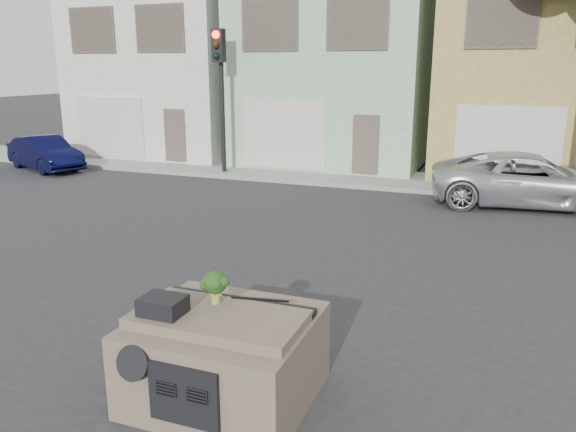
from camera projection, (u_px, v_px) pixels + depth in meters
The scene contains 12 objects.
ground_plane at pixel (308, 301), 9.39m from camera, with size 120.00×120.00×0.00m, color #303033.
sidewalk at pixel (409, 181), 18.85m from camera, with size 40.00×3.00×0.15m, color gray.
townhouse_white at pixel (183, 68), 25.31m from camera, with size 7.20×8.20×7.55m, color silver.
townhouse_mint at pixel (343, 68), 22.72m from camera, with size 7.20×8.20×7.55m, color #9FC8A2.
townhouse_tan at pixel (545, 68), 20.14m from camera, with size 7.20×8.20×7.55m, color tan.
navy_sedan at pixel (47, 170), 21.43m from camera, with size 1.35×3.87×1.28m, color black.
silver_pickup at pixel (527, 206), 15.88m from camera, with size 2.47×5.35×1.49m, color silver.
traffic_signal at pixel (221, 104), 19.56m from camera, with size 0.40×0.40×5.10m, color black.
car_dashboard at pixel (225, 353), 6.54m from camera, with size 2.00×1.80×1.12m, color #6F604F.
instrument_hump at pixel (163, 305), 6.26m from camera, with size 0.48×0.38×0.20m, color black.
wiper_arm at pixel (260, 299), 6.64m from camera, with size 0.70×0.03×0.02m, color black.
broccoli at pixel (215, 287), 6.51m from camera, with size 0.33×0.33×0.40m, color #1D3913.
Camera 1 is at (2.79, -8.26, 3.79)m, focal length 35.00 mm.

